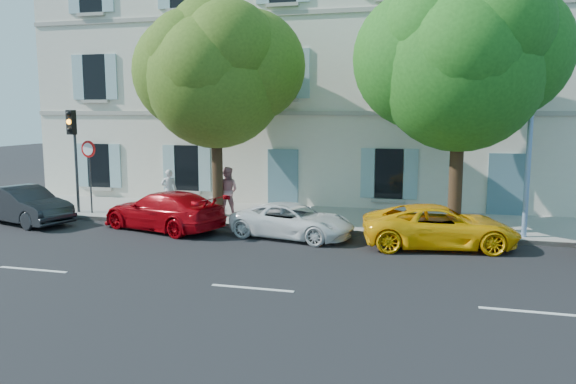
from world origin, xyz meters
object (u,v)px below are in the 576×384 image
(car_dark_sedan, at_px, (24,205))
(car_white_coupe, at_px, (293,221))
(tree_left, at_px, (216,79))
(street_lamp, at_px, (533,90))
(pedestrian_a, at_px, (169,190))
(traffic_light, at_px, (73,139))
(tree_right, at_px, (460,68))
(car_red_coupe, at_px, (163,211))
(pedestrian_b, at_px, (227,191))
(car_yellow_supercar, at_px, (440,226))
(road_sign, at_px, (89,161))

(car_dark_sedan, relative_size, car_white_coupe, 1.04)
(tree_left, height_order, street_lamp, street_lamp)
(car_dark_sedan, xyz_separation_m, pedestrian_a, (4.28, 3.08, 0.29))
(traffic_light, relative_size, street_lamp, 0.49)
(car_dark_sedan, relative_size, pedestrian_a, 2.52)
(pedestrian_a, bearing_deg, tree_right, 145.12)
(tree_right, height_order, traffic_light, tree_right)
(car_white_coupe, bearing_deg, tree_left, 68.45)
(car_red_coupe, distance_m, tree_left, 5.19)
(pedestrian_b, bearing_deg, street_lamp, 171.52)
(car_yellow_supercar, distance_m, traffic_light, 14.00)
(car_white_coupe, relative_size, pedestrian_a, 2.43)
(road_sign, distance_m, pedestrian_a, 3.21)
(pedestrian_a, distance_m, pedestrian_b, 2.53)
(tree_left, bearing_deg, pedestrian_b, 63.31)
(car_yellow_supercar, relative_size, pedestrian_a, 2.79)
(traffic_light, bearing_deg, car_dark_sedan, -119.96)
(car_yellow_supercar, distance_m, tree_left, 9.60)
(traffic_light, bearing_deg, tree_right, 0.67)
(car_white_coupe, height_order, traffic_light, traffic_light)
(road_sign, xyz_separation_m, pedestrian_a, (2.69, 1.28, -1.20))
(car_dark_sedan, relative_size, car_red_coupe, 0.90)
(tree_right, distance_m, traffic_light, 14.36)
(tree_left, distance_m, pedestrian_b, 4.21)
(car_red_coupe, xyz_separation_m, street_lamp, (11.82, 1.19, 4.05))
(street_lamp, distance_m, pedestrian_b, 11.18)
(car_yellow_supercar, height_order, traffic_light, traffic_light)
(traffic_light, bearing_deg, street_lamp, -0.74)
(car_red_coupe, xyz_separation_m, pedestrian_a, (-1.17, 2.76, 0.30))
(car_red_coupe, relative_size, pedestrian_a, 2.81)
(tree_right, height_order, pedestrian_a, tree_right)
(car_white_coupe, relative_size, pedestrian_b, 2.20)
(traffic_light, bearing_deg, tree_left, 7.93)
(car_yellow_supercar, bearing_deg, traffic_light, 73.67)
(street_lamp, bearing_deg, traffic_light, 179.26)
(tree_right, xyz_separation_m, traffic_light, (-14.16, -0.17, -2.42))
(tree_right, bearing_deg, road_sign, -179.63)
(street_lamp, bearing_deg, tree_right, 169.97)
(car_yellow_supercar, relative_size, tree_right, 0.56)
(road_sign, bearing_deg, pedestrian_a, 25.54)
(car_yellow_supercar, relative_size, traffic_light, 1.16)
(tree_left, bearing_deg, road_sign, -171.98)
(road_sign, relative_size, street_lamp, 0.35)
(car_dark_sedan, xyz_separation_m, tree_left, (6.59, 2.50, 4.56))
(car_white_coupe, bearing_deg, car_dark_sedan, 102.46)
(tree_left, relative_size, tree_right, 0.96)
(car_red_coupe, bearing_deg, car_dark_sedan, -69.33)
(street_lamp, bearing_deg, car_white_coupe, -170.38)
(car_dark_sedan, bearing_deg, pedestrian_b, -49.20)
(traffic_light, xyz_separation_m, road_sign, (0.61, 0.08, -0.85))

